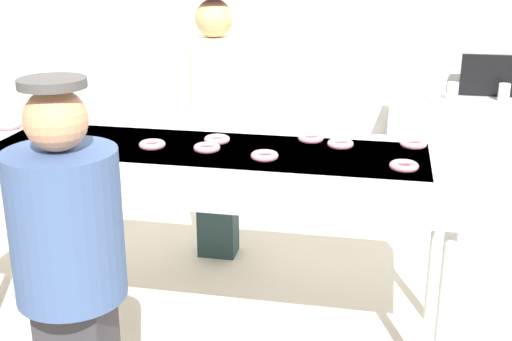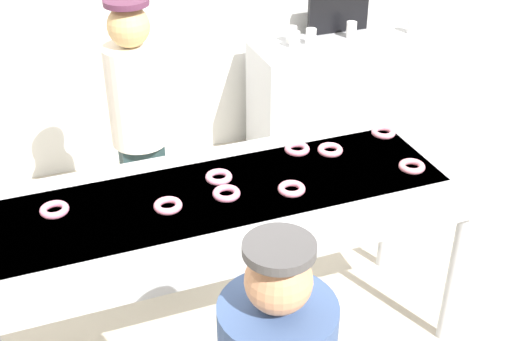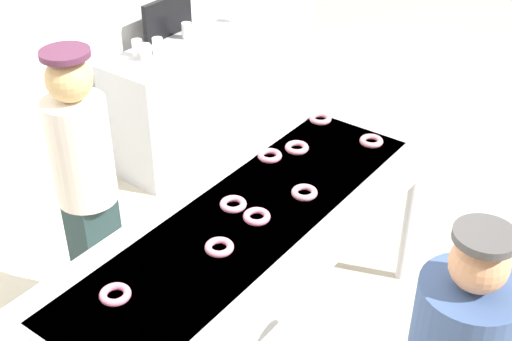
% 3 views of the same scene
% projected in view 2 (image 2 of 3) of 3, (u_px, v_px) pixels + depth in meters
% --- Properties ---
extents(fryer_conveyor, '(2.47, 0.82, 1.01)m').
position_uv_depth(fryer_conveyor, '(221.00, 207.00, 3.15)').
color(fryer_conveyor, '#B7BABF').
rests_on(fryer_conveyor, ground).
extents(strawberry_donut_0, '(0.17, 0.17, 0.03)m').
position_uv_depth(strawberry_donut_0, '(383.00, 132.00, 3.57)').
color(strawberry_donut_0, pink).
rests_on(strawberry_donut_0, fryer_conveyor).
extents(strawberry_donut_1, '(0.15, 0.15, 0.03)m').
position_uv_depth(strawberry_donut_1, '(168.00, 206.00, 2.98)').
color(strawberry_donut_1, pink).
rests_on(strawberry_donut_1, fryer_conveyor).
extents(strawberry_donut_2, '(0.17, 0.17, 0.03)m').
position_uv_depth(strawberry_donut_2, '(330.00, 150.00, 3.41)').
color(strawberry_donut_2, pink).
rests_on(strawberry_donut_2, fryer_conveyor).
extents(strawberry_donut_3, '(0.16, 0.16, 0.03)m').
position_uv_depth(strawberry_donut_3, '(412.00, 166.00, 3.27)').
color(strawberry_donut_3, pink).
rests_on(strawberry_donut_3, fryer_conveyor).
extents(strawberry_donut_4, '(0.17, 0.17, 0.03)m').
position_uv_depth(strawberry_donut_4, '(292.00, 189.00, 3.10)').
color(strawberry_donut_4, pink).
rests_on(strawberry_donut_4, fryer_conveyor).
extents(strawberry_donut_5, '(0.13, 0.13, 0.03)m').
position_uv_depth(strawberry_donut_5, '(226.00, 193.00, 3.07)').
color(strawberry_donut_5, pink).
rests_on(strawberry_donut_5, fryer_conveyor).
extents(strawberry_donut_7, '(0.16, 0.16, 0.03)m').
position_uv_depth(strawberry_donut_7, '(54.00, 210.00, 2.96)').
color(strawberry_donut_7, pink).
rests_on(strawberry_donut_7, fryer_conveyor).
extents(strawberry_donut_8, '(0.16, 0.16, 0.03)m').
position_uv_depth(strawberry_donut_8, '(297.00, 149.00, 3.41)').
color(strawberry_donut_8, pink).
rests_on(strawberry_donut_8, fryer_conveyor).
extents(strawberry_donut_9, '(0.17, 0.17, 0.03)m').
position_uv_depth(strawberry_donut_9, '(219.00, 177.00, 3.19)').
color(strawberry_donut_9, pink).
rests_on(strawberry_donut_9, fryer_conveyor).
extents(worker_baker, '(0.31, 0.31, 1.67)m').
position_uv_depth(worker_baker, '(139.00, 127.00, 3.80)').
color(worker_baker, '#203536').
rests_on(worker_baker, ground).
extents(prep_counter, '(1.47, 0.52, 0.90)m').
position_uv_depth(prep_counter, '(345.00, 96.00, 5.28)').
color(prep_counter, '#B7BABF').
rests_on(prep_counter, ground).
extents(paper_cup_0, '(0.08, 0.08, 0.12)m').
position_uv_depth(paper_cup_0, '(351.00, 30.00, 5.07)').
color(paper_cup_0, white).
rests_on(paper_cup_0, prep_counter).
extents(paper_cup_1, '(0.08, 0.08, 0.12)m').
position_uv_depth(paper_cup_1, '(412.00, 25.00, 5.16)').
color(paper_cup_1, white).
rests_on(paper_cup_1, prep_counter).
extents(paper_cup_2, '(0.08, 0.08, 0.12)m').
position_uv_depth(paper_cup_2, '(311.00, 37.00, 4.94)').
color(paper_cup_2, white).
rests_on(paper_cup_2, prep_counter).
extents(paper_cup_3, '(0.08, 0.08, 0.12)m').
position_uv_depth(paper_cup_3, '(295.00, 40.00, 4.89)').
color(paper_cup_3, white).
rests_on(paper_cup_3, prep_counter).
extents(paper_cup_4, '(0.08, 0.08, 0.12)m').
position_uv_depth(paper_cup_4, '(292.00, 34.00, 4.98)').
color(paper_cup_4, white).
rests_on(paper_cup_4, prep_counter).
extents(menu_display, '(0.49, 0.04, 0.30)m').
position_uv_depth(menu_display, '(338.00, 13.00, 5.13)').
color(menu_display, black).
rests_on(menu_display, prep_counter).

